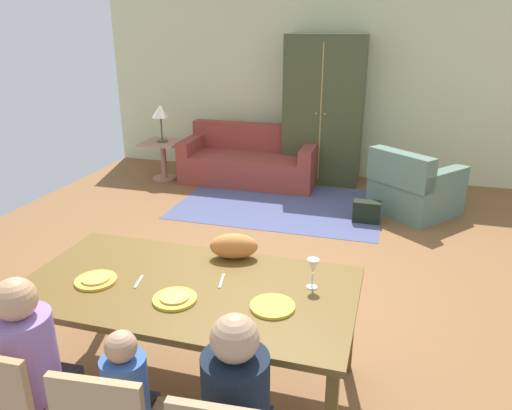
% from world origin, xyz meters
% --- Properties ---
extents(ground_plane, '(7.17, 6.14, 0.02)m').
position_xyz_m(ground_plane, '(0.00, 0.47, -0.01)').
color(ground_plane, brown).
extents(back_wall, '(7.17, 0.10, 2.70)m').
position_xyz_m(back_wall, '(0.00, 3.59, 1.35)').
color(back_wall, beige).
rests_on(back_wall, ground_plane).
extents(dining_table, '(2.00, 1.05, 0.76)m').
position_xyz_m(dining_table, '(-0.13, -1.51, 0.70)').
color(dining_table, brown).
rests_on(dining_table, ground_plane).
extents(plate_near_man, '(0.25, 0.25, 0.02)m').
position_xyz_m(plate_near_man, '(-0.68, -1.63, 0.77)').
color(plate_near_man, yellow).
rests_on(plate_near_man, dining_table).
extents(pizza_near_man, '(0.17, 0.17, 0.01)m').
position_xyz_m(pizza_near_man, '(-0.68, -1.63, 0.78)').
color(pizza_near_man, gold).
rests_on(pizza_near_man, plate_near_man).
extents(plate_near_child, '(0.25, 0.25, 0.02)m').
position_xyz_m(plate_near_child, '(-0.13, -1.69, 0.77)').
color(plate_near_child, yellow).
rests_on(plate_near_child, dining_table).
extents(pizza_near_child, '(0.17, 0.17, 0.01)m').
position_xyz_m(pizza_near_child, '(-0.13, -1.69, 0.78)').
color(pizza_near_child, gold).
rests_on(pizza_near_child, plate_near_child).
extents(plate_near_woman, '(0.25, 0.25, 0.02)m').
position_xyz_m(plate_near_woman, '(0.42, -1.61, 0.77)').
color(plate_near_woman, yellow).
rests_on(plate_near_woman, dining_table).
extents(wine_glass, '(0.07, 0.07, 0.19)m').
position_xyz_m(wine_glass, '(0.59, -1.33, 0.89)').
color(wine_glass, silver).
rests_on(wine_glass, dining_table).
extents(fork, '(0.05, 0.15, 0.01)m').
position_xyz_m(fork, '(-0.43, -1.56, 0.76)').
color(fork, silver).
rests_on(fork, dining_table).
extents(knife, '(0.05, 0.17, 0.01)m').
position_xyz_m(knife, '(0.05, -1.41, 0.76)').
color(knife, silver).
rests_on(knife, dining_table).
extents(dining_chair_man, '(0.44, 0.44, 0.87)m').
position_xyz_m(dining_chair_man, '(-0.68, -2.39, 0.49)').
color(dining_chair_man, tan).
rests_on(dining_chair_man, ground_plane).
extents(person_man, '(0.30, 0.41, 1.11)m').
position_xyz_m(person_man, '(-0.68, -2.22, 0.51)').
color(person_man, '#363A42').
rests_on(person_man, ground_plane).
extents(cat, '(0.35, 0.24, 0.17)m').
position_xyz_m(cat, '(0.02, -1.08, 0.84)').
color(cat, orange).
rests_on(cat, dining_table).
extents(area_rug, '(2.60, 1.80, 0.01)m').
position_xyz_m(area_rug, '(-0.39, 1.99, 0.00)').
color(area_rug, '#4B527C').
rests_on(area_rug, ground_plane).
extents(couch, '(1.97, 0.86, 0.82)m').
position_xyz_m(couch, '(-1.06, 2.85, 0.30)').
color(couch, brown).
rests_on(couch, ground_plane).
extents(armchair, '(1.20, 1.20, 0.82)m').
position_xyz_m(armchair, '(1.25, 2.15, 0.32)').
color(armchair, slate).
rests_on(armchair, ground_plane).
extents(armoire, '(1.10, 0.59, 2.10)m').
position_xyz_m(armoire, '(-0.05, 3.20, 1.05)').
color(armoire, '#3F4726').
rests_on(armoire, ground_plane).
extents(side_table, '(0.56, 0.56, 0.58)m').
position_xyz_m(side_table, '(-2.35, 2.59, 0.38)').
color(side_table, '#A87961').
rests_on(side_table, ground_plane).
extents(table_lamp, '(0.26, 0.26, 0.54)m').
position_xyz_m(table_lamp, '(-2.35, 2.59, 1.01)').
color(table_lamp, '#4A4532').
rests_on(table_lamp, side_table).
extents(handbag, '(0.32, 0.16, 0.26)m').
position_xyz_m(handbag, '(0.74, 1.69, 0.13)').
color(handbag, black).
rests_on(handbag, ground_plane).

